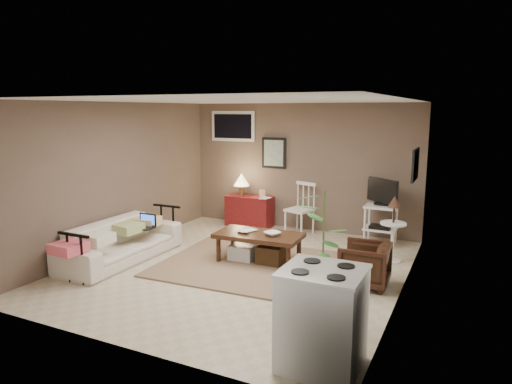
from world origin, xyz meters
The scene contains 20 objects.
floor centered at (0.00, 0.00, 0.00)m, with size 5.00×5.00×0.00m, color #C1B293.
art_back centered at (-0.55, 2.48, 1.45)m, with size 0.50×0.03×0.60m, color black.
art_right centered at (2.23, 1.05, 1.52)m, with size 0.03×0.60×0.45m, color black.
window centered at (-1.45, 2.48, 1.95)m, with size 0.96×0.03×0.60m, color silver.
rug centered at (0.17, 0.17, 0.01)m, with size 2.72×2.18×0.03m, color #86684D.
coffee_table centered at (0.14, 0.32, 0.27)m, with size 1.30×0.71×0.48m.
sofa centered at (-1.80, -0.48, 0.40)m, with size 2.05×0.60×0.80m, color beige.
sofa_pillows centered at (-1.75, -0.72, 0.49)m, with size 0.39×1.95×0.14m, color #ECE7C3, non-canonical shape.
sofa_end_rails centered at (-1.68, -0.48, 0.34)m, with size 0.55×2.05×0.69m, color black, non-canonical shape.
laptop centered at (-1.60, -0.13, 0.52)m, with size 0.31×0.23×0.21m.
red_console centered at (-0.99, 2.24, 0.36)m, with size 0.91×0.40×1.05m.
spindle_chair centered at (0.13, 2.15, 0.45)m, with size 0.53×0.53×0.95m.
tv_stand centered at (1.61, 2.10, 0.60)m, with size 0.58×0.44×1.13m.
side_table centered at (1.95, 1.22, 0.63)m, with size 0.38×0.38×1.02m.
armchair centered at (1.77, 0.13, 0.31)m, with size 0.61×0.57×0.62m, color black.
potted_plant centered at (1.57, -1.07, 0.78)m, with size 0.37×0.37×1.47m.
stove centered at (1.86, -1.98, 0.46)m, with size 0.71×0.66×0.92m.
bowl centered at (0.37, 0.30, 0.57)m, with size 0.23×0.06×0.23m, color #3D2310.
book_table centered at (-0.14, 0.41, 0.58)m, with size 0.18×0.02×0.24m, color #3D2310.
book_console centered at (-0.65, 2.13, 0.72)m, with size 0.17×0.02×0.22m, color #3D2310.
Camera 1 is at (2.96, -5.63, 2.28)m, focal length 32.00 mm.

